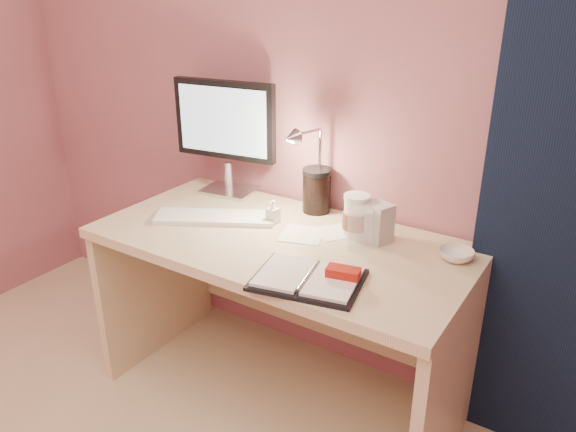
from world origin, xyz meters
The scene contains 13 objects.
desk centered at (0.00, 1.45, 0.50)m, with size 1.40×0.70×0.73m.
monitor centered at (-0.45, 1.65, 1.03)m, with size 0.47×0.20×0.50m.
keyboard centered at (-0.31, 1.38, 0.74)m, with size 0.47×0.14×0.02m, color silver.
planner centered at (0.26, 1.16, 0.74)m, with size 0.38×0.32×0.05m.
paper_a centered at (0.05, 1.44, 0.73)m, with size 0.16×0.16×0.00m, color white.
paper_c centered at (0.14, 1.53, 0.73)m, with size 0.13×0.13×0.00m, color white.
coffee_cup centered at (0.22, 1.55, 0.81)m, with size 0.10×0.10×0.16m.
clear_cup centered at (0.28, 1.45, 0.80)m, with size 0.09×0.09×0.15m, color white.
bowl centered at (0.60, 1.56, 0.75)m, with size 0.12×0.12×0.04m, color silver.
lotion_bottle centered at (-0.10, 1.48, 0.78)m, with size 0.04×0.04×0.09m, color silver.
dark_jar centered at (-0.02, 1.67, 0.81)m, with size 0.11×0.11×0.16m, color black.
product_box centered at (0.31, 1.55, 0.80)m, with size 0.10×0.08×0.15m, color beige.
desk_lamp centered at (0.01, 1.60, 0.96)m, with size 0.13×0.22×0.36m.
Camera 1 is at (1.04, -0.18, 1.62)m, focal length 35.00 mm.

